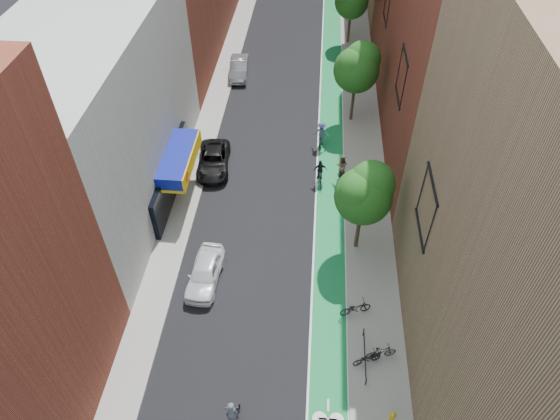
% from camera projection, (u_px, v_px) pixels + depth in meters
% --- Properties ---
extents(ground, '(160.00, 160.00, 0.00)m').
position_uv_depth(ground, '(247.00, 393.00, 24.52)').
color(ground, black).
rests_on(ground, ground).
extents(bike_lane, '(2.00, 68.00, 0.01)m').
position_uv_depth(bike_lane, '(331.00, 106.00, 42.81)').
color(bike_lane, '#167B46').
rests_on(bike_lane, ground).
extents(sidewalk_left, '(2.00, 68.00, 0.15)m').
position_uv_depth(sidewalk_left, '(216.00, 101.00, 43.33)').
color(sidewalk_left, gray).
rests_on(sidewalk_left, ground).
extents(sidewalk_right, '(3.00, 68.00, 0.15)m').
position_uv_depth(sidewalk_right, '(361.00, 107.00, 42.62)').
color(sidewalk_right, gray).
rests_on(sidewalk_right, ground).
extents(building_left_white, '(8.00, 20.00, 12.00)m').
position_uv_depth(building_left_white, '(95.00, 119.00, 30.91)').
color(building_left_white, silver).
rests_on(building_left_white, ground).
extents(building_right_near_tan, '(8.00, 20.00, 18.00)m').
position_uv_depth(building_right_near_tan, '(555.00, 258.00, 18.97)').
color(building_right_near_tan, '#8C6B4C').
rests_on(building_right_near_tan, ground).
extents(tree_near, '(3.40, 3.36, 6.42)m').
position_uv_depth(tree_near, '(365.00, 192.00, 28.08)').
color(tree_near, '#332619').
rests_on(tree_near, ground).
extents(tree_mid, '(3.55, 3.53, 6.74)m').
position_uv_depth(tree_mid, '(357.00, 66.00, 37.89)').
color(tree_mid, '#332619').
rests_on(tree_mid, ground).
extents(parked_car_white, '(1.92, 4.30, 1.44)m').
position_uv_depth(parked_car_white, '(205.00, 272.00, 28.97)').
color(parked_car_white, white).
rests_on(parked_car_white, ground).
extents(parked_car_black, '(2.69, 5.02, 1.34)m').
position_uv_depth(parked_car_black, '(213.00, 161.00, 36.46)').
color(parked_car_black, black).
rests_on(parked_car_black, ground).
extents(parked_car_silver, '(1.88, 4.60, 1.48)m').
position_uv_depth(parked_car_silver, '(239.00, 68.00, 46.10)').
color(parked_car_silver, gray).
rests_on(parked_car_silver, ground).
extents(cyclist_lead, '(1.01, 1.93, 2.11)m').
position_uv_depth(cyclist_lead, '(232.00, 419.00, 22.89)').
color(cyclist_lead, black).
rests_on(cyclist_lead, ground).
extents(cyclist_lane_near, '(1.00, 1.60, 2.13)m').
position_uv_depth(cyclist_lane_near, '(341.00, 169.00, 35.33)').
color(cyclist_lane_near, black).
rests_on(cyclist_lane_near, ground).
extents(cyclist_lane_mid, '(0.98, 1.83, 1.94)m').
position_uv_depth(cyclist_lane_mid, '(320.00, 175.00, 35.23)').
color(cyclist_lane_mid, black).
rests_on(cyclist_lane_mid, ground).
extents(cyclist_lane_far, '(1.29, 1.55, 2.15)m').
position_uv_depth(cyclist_lane_far, '(321.00, 135.00, 38.10)').
color(cyclist_lane_far, black).
rests_on(cyclist_lane_far, ground).
extents(parked_bike_near, '(1.90, 1.17, 0.94)m').
position_uv_depth(parked_bike_near, '(355.00, 308.00, 27.33)').
color(parked_bike_near, black).
rests_on(parked_bike_near, sidewalk_right).
extents(parked_bike_mid, '(1.69, 0.85, 0.98)m').
position_uv_depth(parked_bike_mid, '(381.00, 352.00, 25.39)').
color(parked_bike_mid, black).
rests_on(parked_bike_mid, sidewalk_right).
extents(parked_bike_far, '(1.61, 1.05, 0.80)m').
position_uv_depth(parked_bike_far, '(367.00, 358.00, 25.24)').
color(parked_bike_far, black).
rests_on(parked_bike_far, sidewalk_right).
extents(fire_hydrant, '(0.27, 0.27, 0.77)m').
position_uv_depth(fire_hydrant, '(392.00, 417.00, 23.11)').
color(fire_hydrant, gold).
rests_on(fire_hydrant, sidewalk_right).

